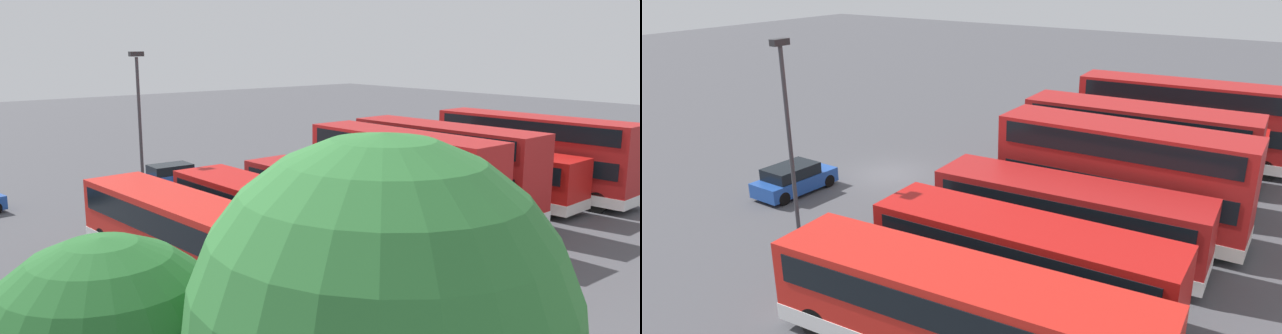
% 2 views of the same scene
% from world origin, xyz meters
% --- Properties ---
extents(ground_plane, '(140.00, 140.00, 0.00)m').
position_xyz_m(ground_plane, '(0.00, 0.00, 0.00)').
color(ground_plane, '#47474C').
extents(bus_double_decker_near_end, '(3.32, 11.70, 4.55)m').
position_xyz_m(bus_double_decker_near_end, '(-10.64, 12.50, 2.45)').
color(bus_double_decker_near_end, '#A51919').
rests_on(bus_double_decker_near_end, ground).
extents(bus_single_deck_second, '(3.25, 10.59, 2.95)m').
position_xyz_m(bus_single_deck_second, '(-7.42, 11.83, 1.62)').
color(bus_single_deck_second, '#B71411').
rests_on(bus_single_deck_second, ground).
extents(bus_double_decker_third, '(3.04, 10.54, 4.55)m').
position_xyz_m(bus_double_decker_third, '(-3.62, 11.94, 2.45)').
color(bus_double_decker_third, '#A51919').
rests_on(bus_double_decker_third, ground).
extents(bus_double_decker_fourth, '(2.72, 10.32, 4.55)m').
position_xyz_m(bus_double_decker_fourth, '(-0.01, 12.39, 2.45)').
color(bus_double_decker_fourth, '#A51919').
rests_on(bus_double_decker_fourth, ground).
extents(bus_single_deck_fifth, '(3.15, 10.52, 2.95)m').
position_xyz_m(bus_single_deck_fifth, '(3.36, 11.50, 1.62)').
color(bus_single_deck_fifth, '#A51919').
rests_on(bus_single_deck_fifth, ground).
extents(bus_single_deck_sixth, '(2.87, 10.30, 2.95)m').
position_xyz_m(bus_single_deck_sixth, '(7.38, 11.60, 1.62)').
color(bus_single_deck_sixth, '#B71411').
rests_on(bus_single_deck_sixth, ground).
extents(bus_single_deck_seventh, '(3.28, 11.62, 2.95)m').
position_xyz_m(bus_single_deck_seventh, '(11.00, 11.51, 1.62)').
color(bus_single_deck_seventh, red).
rests_on(bus_single_deck_seventh, ground).
extents(box_truck_blue, '(4.69, 7.91, 3.20)m').
position_xyz_m(box_truck_blue, '(-16.40, 12.75, 1.71)').
color(box_truck_blue, navy).
rests_on(box_truck_blue, ground).
extents(car_small_green, '(4.09, 1.93, 1.43)m').
position_xyz_m(car_small_green, '(4.49, -2.32, 0.70)').
color(car_small_green, '#1E479E').
rests_on(car_small_green, ground).
extents(lamp_post_tall, '(0.70, 0.30, 8.20)m').
position_xyz_m(lamp_post_tall, '(8.35, 2.18, 4.79)').
color(lamp_post_tall, '#38383D').
rests_on(lamp_post_tall, ground).
extents(waste_bin_yellow, '(0.60, 0.60, 0.95)m').
position_xyz_m(waste_bin_yellow, '(-11.93, 3.03, 0.47)').
color(waste_bin_yellow, '#333338').
rests_on(waste_bin_yellow, ground).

